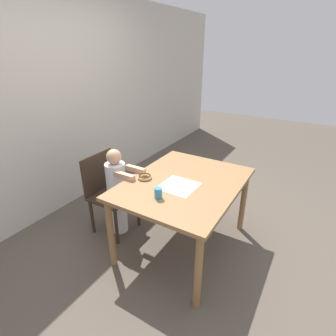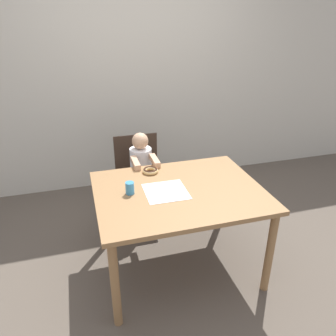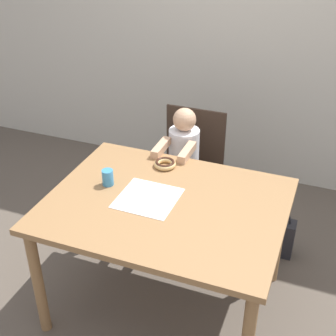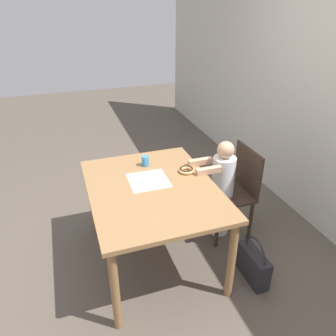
{
  "view_description": "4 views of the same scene",
  "coord_description": "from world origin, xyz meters",
  "px_view_note": "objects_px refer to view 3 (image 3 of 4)",
  "views": [
    {
      "loc": [
        -1.91,
        -0.98,
        1.87
      ],
      "look_at": [
        -0.04,
        0.15,
        0.86
      ],
      "focal_mm": 28.0,
      "sensor_mm": 36.0,
      "label": 1
    },
    {
      "loc": [
        -0.68,
        -2.05,
        1.95
      ],
      "look_at": [
        -0.04,
        0.15,
        0.86
      ],
      "focal_mm": 35.0,
      "sensor_mm": 36.0,
      "label": 2
    },
    {
      "loc": [
        0.74,
        -1.89,
        2.16
      ],
      "look_at": [
        -0.04,
        0.15,
        0.86
      ],
      "focal_mm": 50.0,
      "sensor_mm": 36.0,
      "label": 3
    },
    {
      "loc": [
        2.11,
        -0.59,
        2.07
      ],
      "look_at": [
        -0.04,
        0.15,
        0.86
      ],
      "focal_mm": 35.0,
      "sensor_mm": 36.0,
      "label": 4
    }
  ],
  "objects_px": {
    "child_figure": "(183,172)",
    "cup": "(108,177)",
    "handbag": "(269,233)",
    "donut": "(165,164)",
    "chair": "(189,169)"
  },
  "relations": [
    {
      "from": "donut",
      "to": "chair",
      "type": "bearing_deg",
      "value": 90.78
    },
    {
      "from": "child_figure",
      "to": "handbag",
      "type": "height_order",
      "value": "child_figure"
    },
    {
      "from": "child_figure",
      "to": "donut",
      "type": "relative_size",
      "value": 7.29
    },
    {
      "from": "chair",
      "to": "donut",
      "type": "bearing_deg",
      "value": -89.22
    },
    {
      "from": "child_figure",
      "to": "cup",
      "type": "relative_size",
      "value": 10.44
    },
    {
      "from": "child_figure",
      "to": "cup",
      "type": "height_order",
      "value": "child_figure"
    },
    {
      "from": "handbag",
      "to": "cup",
      "type": "relative_size",
      "value": 4.35
    },
    {
      "from": "child_figure",
      "to": "donut",
      "type": "height_order",
      "value": "child_figure"
    },
    {
      "from": "chair",
      "to": "donut",
      "type": "relative_size",
      "value": 6.52
    },
    {
      "from": "donut",
      "to": "handbag",
      "type": "relative_size",
      "value": 0.33
    },
    {
      "from": "child_figure",
      "to": "handbag",
      "type": "xyz_separation_m",
      "value": [
        0.63,
        -0.01,
        -0.35
      ]
    },
    {
      "from": "chair",
      "to": "cup",
      "type": "bearing_deg",
      "value": -105.65
    },
    {
      "from": "chair",
      "to": "child_figure",
      "type": "height_order",
      "value": "child_figure"
    },
    {
      "from": "handbag",
      "to": "cup",
      "type": "distance_m",
      "value": 1.24
    },
    {
      "from": "donut",
      "to": "cup",
      "type": "xyz_separation_m",
      "value": [
        -0.22,
        -0.3,
        0.03
      ]
    }
  ]
}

